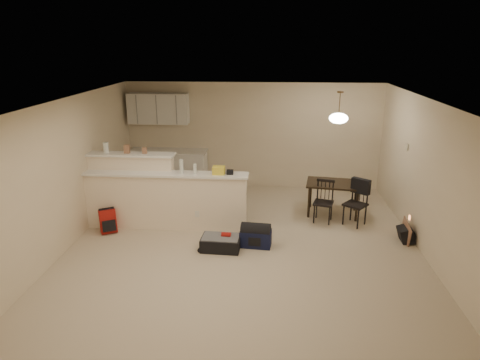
# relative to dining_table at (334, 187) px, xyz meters

# --- Properties ---
(room) EXTENTS (7.00, 7.02, 2.50)m
(room) POSITION_rel_dining_table_xyz_m (-1.72, -1.82, 0.66)
(room) COLOR #C5B297
(room) RESTS_ON ground
(breakfast_bar) EXTENTS (3.08, 0.58, 1.39)m
(breakfast_bar) POSITION_rel_dining_table_xyz_m (-3.48, -0.84, 0.02)
(breakfast_bar) COLOR #F9E6C9
(breakfast_bar) RESTS_ON ground
(upper_cabinets) EXTENTS (1.40, 0.34, 0.70)m
(upper_cabinets) POSITION_rel_dining_table_xyz_m (-3.92, 1.50, 1.31)
(upper_cabinets) COLOR white
(upper_cabinets) RESTS_ON room
(kitchen_counter) EXTENTS (1.80, 0.60, 0.90)m
(kitchen_counter) POSITION_rel_dining_table_xyz_m (-3.72, 1.37, -0.14)
(kitchen_counter) COLOR white
(kitchen_counter) RESTS_ON ground
(thermostat) EXTENTS (0.02, 0.12, 0.12)m
(thermostat) POSITION_rel_dining_table_xyz_m (1.27, -0.27, 0.91)
(thermostat) COLOR beige
(thermostat) RESTS_ON room
(jar) EXTENTS (0.10, 0.10, 0.20)m
(jar) POSITION_rel_dining_table_xyz_m (-4.37, -0.70, 0.90)
(jar) COLOR silver
(jar) RESTS_ON breakfast_bar
(cereal_box) EXTENTS (0.10, 0.07, 0.16)m
(cereal_box) POSITION_rel_dining_table_xyz_m (-3.97, -0.70, 0.88)
(cereal_box) COLOR #996A4F
(cereal_box) RESTS_ON breakfast_bar
(small_box) EXTENTS (0.08, 0.06, 0.12)m
(small_box) POSITION_rel_dining_table_xyz_m (-3.64, -0.70, 0.86)
(small_box) COLOR #996A4F
(small_box) RESTS_ON breakfast_bar
(bottle_a) EXTENTS (0.07, 0.07, 0.26)m
(bottle_a) POSITION_rel_dining_table_xyz_m (-2.90, -0.92, 0.63)
(bottle_a) COLOR silver
(bottle_a) RESTS_ON breakfast_bar
(bottle_b) EXTENTS (0.06, 0.06, 0.18)m
(bottle_b) POSITION_rel_dining_table_xyz_m (-2.66, -0.92, 0.59)
(bottle_b) COLOR silver
(bottle_b) RESTS_ON breakfast_bar
(bag_lump) EXTENTS (0.22, 0.18, 0.14)m
(bag_lump) POSITION_rel_dining_table_xyz_m (-2.22, -0.92, 0.57)
(bag_lump) COLOR #996A4F
(bag_lump) RESTS_ON breakfast_bar
(pouch) EXTENTS (0.12, 0.10, 0.08)m
(pouch) POSITION_rel_dining_table_xyz_m (-2.02, -0.92, 0.54)
(pouch) COLOR #996A4F
(pouch) RESTS_ON breakfast_bar
(dining_table) EXTENTS (1.16, 0.85, 0.67)m
(dining_table) POSITION_rel_dining_table_xyz_m (0.00, 0.00, 0.00)
(dining_table) COLOR black
(dining_table) RESTS_ON ground
(pendant_lamp) EXTENTS (0.36, 0.36, 0.62)m
(pendant_lamp) POSITION_rel_dining_table_xyz_m (-0.00, -0.00, 1.40)
(pendant_lamp) COLOR brown
(pendant_lamp) RESTS_ON room
(dining_chair_near) EXTENTS (0.44, 0.43, 0.83)m
(dining_chair_near) POSITION_rel_dining_table_xyz_m (-0.24, -0.42, -0.18)
(dining_chair_near) COLOR black
(dining_chair_near) RESTS_ON ground
(dining_chair_far) EXTENTS (0.53, 0.52, 0.88)m
(dining_chair_far) POSITION_rel_dining_table_xyz_m (0.35, -0.52, -0.15)
(dining_chair_far) COLOR black
(dining_chair_far) RESTS_ON ground
(suitcase) EXTENTS (0.68, 0.46, 0.22)m
(suitcase) POSITION_rel_dining_table_xyz_m (-2.10, -1.74, -0.48)
(suitcase) COLOR black
(suitcase) RESTS_ON ground
(red_backpack) EXTENTS (0.34, 0.30, 0.43)m
(red_backpack) POSITION_rel_dining_table_xyz_m (-4.27, -1.21, -0.37)
(red_backpack) COLOR #A41712
(red_backpack) RESTS_ON ground
(navy_duffel) EXTENTS (0.56, 0.34, 0.29)m
(navy_duffel) POSITION_rel_dining_table_xyz_m (-1.51, -1.57, -0.45)
(navy_duffel) COLOR #111637
(navy_duffel) RESTS_ON ground
(black_daypack) EXTENTS (0.22, 0.31, 0.27)m
(black_daypack) POSITION_rel_dining_table_xyz_m (1.13, -1.21, -0.45)
(black_daypack) COLOR black
(black_daypack) RESTS_ON ground
(cardboard_sheet) EXTENTS (0.03, 0.48, 0.37)m
(cardboard_sheet) POSITION_rel_dining_table_xyz_m (1.13, -1.21, -0.41)
(cardboard_sheet) COLOR #996A4F
(cardboard_sheet) RESTS_ON ground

